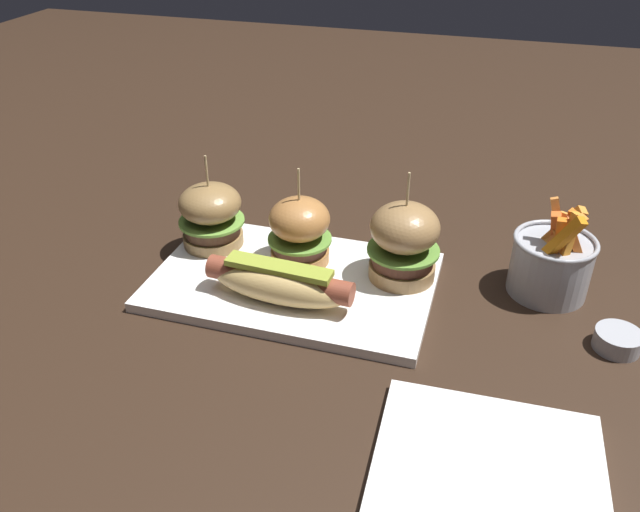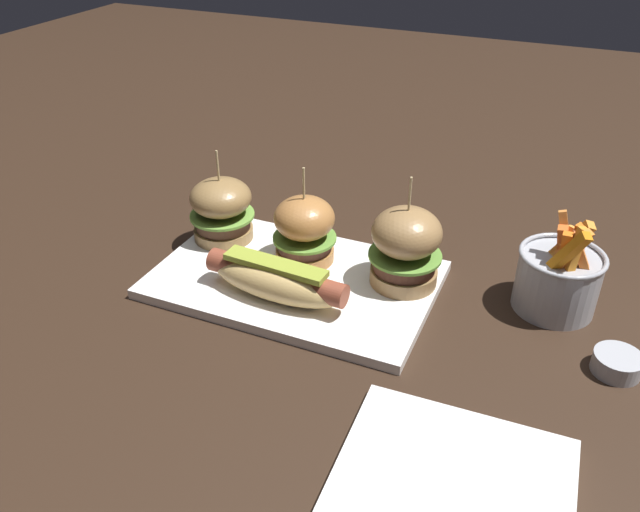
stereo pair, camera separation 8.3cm
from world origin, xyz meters
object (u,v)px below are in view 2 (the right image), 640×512
Objects in this scene: fries_bucket at (558,278)px; slider_center at (304,229)px; slider_left at (222,209)px; platter_main at (295,280)px; slider_right at (406,246)px; side_plate at (449,497)px; hot_dog at (278,280)px; sauce_ramekin at (617,363)px.

slider_center is at bearing -173.12° from fries_bucket.
slider_left is at bearing -175.99° from fries_bucket.
platter_main is 2.71× the size of slider_left.
slider_right is 0.34m from side_plate.
sauce_ramekin is (0.40, 0.04, -0.03)m from hot_dog.
slider_left is 0.99× the size of slider_center.
platter_main is at bearing 178.04° from sauce_ramekin.
fries_bucket is (0.19, 0.04, -0.02)m from slider_right.
platter_main is 2.44× the size of slider_right.
platter_main is at bearing -20.04° from slider_left.
platter_main is 1.74× the size of side_plate.
slider_center reaches higher than slider_left.
slider_center is (-0.01, 0.10, 0.02)m from hot_dog.
sauce_ramekin reaches higher than platter_main.
slider_right is 0.19m from fries_bucket.
hot_dog is 3.54× the size of sauce_ramekin.
platter_main is 1.92× the size of hot_dog.
slider_left is at bearing 176.89° from slider_center.
sauce_ramekin is 0.26× the size of side_plate.
fries_bucket is (0.33, 0.08, 0.04)m from platter_main.
slider_right is at bearing 114.39° from side_plate.
slider_center is 1.03× the size of fries_bucket.
slider_center reaches higher than fries_bucket.
platter_main is at bearing 136.80° from side_plate.
sauce_ramekin is at bearing -6.79° from slider_left.
slider_right is at bearing 167.83° from sauce_ramekin.
slider_center is 0.91× the size of slider_right.
side_plate is at bearing -36.70° from slider_left.
hot_dog is at bearing -87.56° from platter_main.
slider_left is 1.01× the size of fries_bucket.
slider_left is 0.55m from sauce_ramekin.
side_plate is at bearing -98.52° from fries_bucket.
slider_right is (0.28, -0.01, 0.01)m from slider_left.
slider_right reaches higher than platter_main.
side_plate is (-0.13, -0.24, -0.01)m from sauce_ramekin.
fries_bucket is at bearing 81.48° from side_plate.
side_plate is at bearing -118.17° from sauce_ramekin.
platter_main is 0.38m from side_plate.
slider_right reaches higher than fries_bucket.
slider_center is at bearing 96.56° from platter_main.
hot_dog is 0.41m from sauce_ramekin.
side_plate is (0.27, -0.20, -0.03)m from hot_dog.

